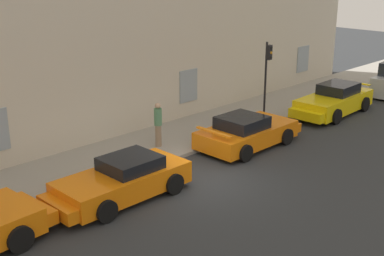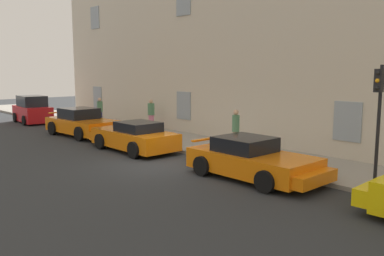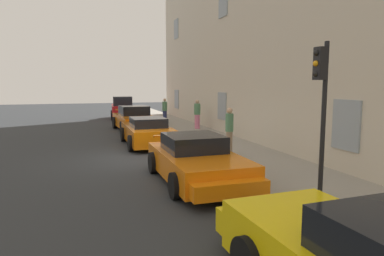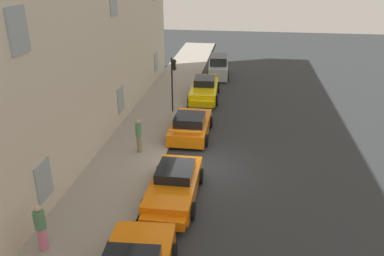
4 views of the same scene
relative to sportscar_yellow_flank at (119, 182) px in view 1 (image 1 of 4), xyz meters
The scene contains 7 objects.
ground_plane 3.05m from the sportscar_yellow_flank, 14.38° to the right, with size 80.00×80.00×0.00m, color #2B2D30.
sidewalk 4.11m from the sportscar_yellow_flank, 44.74° to the left, with size 60.00×3.48×0.14m, color gray.
sportscar_yellow_flank is the anchor object (origin of this frame).
sportscar_white_middle 6.74m from the sportscar_yellow_flank, ahead, with size 4.64×2.26×1.33m.
sportscar_tail_end 13.01m from the sportscar_yellow_flank, ahead, with size 5.11×2.18×1.45m.
traffic_light 10.24m from the sportscar_yellow_flank, 10.49° to the left, with size 0.22×0.36×3.53m.
pedestrian_bystander 4.62m from the sportscar_yellow_flank, 32.89° to the left, with size 0.35×0.35×1.78m.
Camera 1 is at (-11.87, -11.45, 7.28)m, focal length 48.93 mm.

